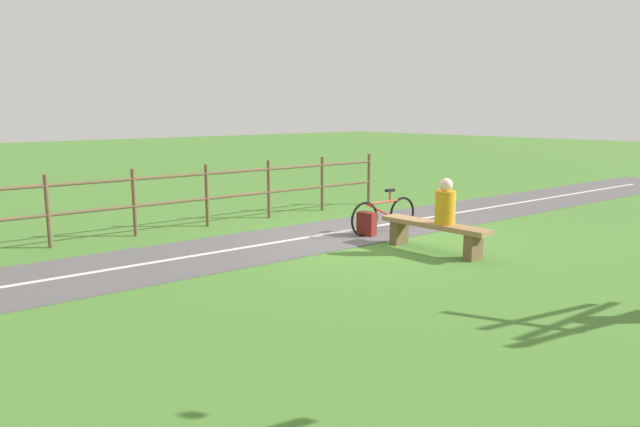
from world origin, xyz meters
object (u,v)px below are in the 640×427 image
person_seated (445,204)px  bicycle (384,215)px  bench (434,231)px  backpack (367,224)px

person_seated → bicycle: person_seated is taller
bicycle → bench: bearing=77.2°
bench → person_seated: 0.51m
person_seated → backpack: 1.88m
bench → bicycle: 1.60m
person_seated → backpack: bearing=-2.3°
bench → bicycle: bearing=-17.2°
bicycle → backpack: (0.06, 0.40, -0.13)m
backpack → person_seated: bearing=178.8°
bench → bicycle: bicycle is taller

